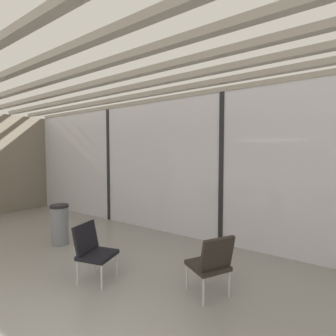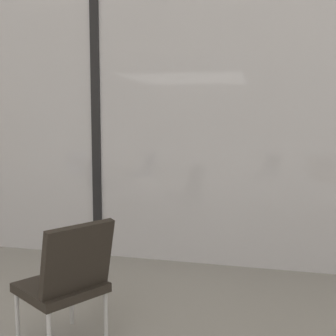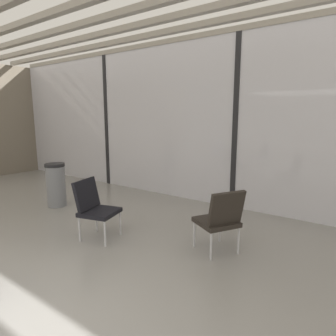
% 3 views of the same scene
% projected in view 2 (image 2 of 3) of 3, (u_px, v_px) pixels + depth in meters
% --- Properties ---
extents(glass_curtain_wall, '(14.00, 0.08, 3.26)m').
position_uv_depth(glass_curtain_wall, '(98.00, 111.00, 4.62)').
color(glass_curtain_wall, silver).
rests_on(glass_curtain_wall, ground).
extents(window_mullion_1, '(0.10, 0.12, 3.26)m').
position_uv_depth(window_mullion_1, '(98.00, 111.00, 4.62)').
color(window_mullion_1, black).
rests_on(window_mullion_1, ground).
extents(parked_airplane, '(12.01, 4.51, 4.51)m').
position_uv_depth(parked_airplane, '(224.00, 92.00, 9.86)').
color(parked_airplane, silver).
rests_on(parked_airplane, ground).
extents(lounge_chair_4, '(0.70, 0.68, 0.87)m').
position_uv_depth(lounge_chair_4, '(68.00, 277.00, 2.70)').
color(lounge_chair_4, '#28231E').
rests_on(lounge_chair_4, ground).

